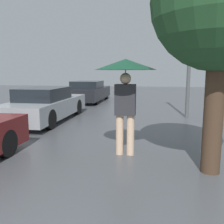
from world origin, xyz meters
name	(u,v)px	position (x,y,z in m)	size (l,w,h in m)	color
pedestrian	(126,77)	(0.01, 4.41, 1.65)	(1.26, 1.26, 2.01)	beige
parked_car_middle	(46,105)	(-3.26, 7.74, 0.57)	(1.62, 4.53, 1.20)	#9EA3A8
parked_car_farthest	(88,92)	(-3.29, 13.78, 0.59)	(1.83, 4.50, 1.23)	black
tree	(221,3)	(1.60, 3.70, 2.83)	(2.24, 2.24, 3.99)	#473323
street_lamp	(190,38)	(1.86, 9.15, 2.98)	(0.31, 0.31, 5.01)	#515456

